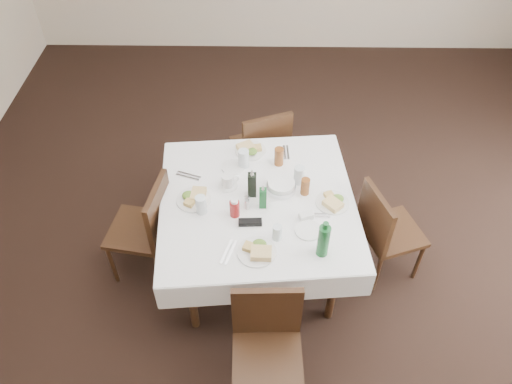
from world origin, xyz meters
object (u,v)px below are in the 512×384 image
(oil_cruet_dark, at_px, (252,184))
(coffee_mug, at_px, (228,181))
(water_e, at_px, (299,175))
(water_w, at_px, (201,205))
(chair_east, at_px, (384,228))
(bread_basket, at_px, (281,186))
(ketchup_bottle, at_px, (235,208))
(dining_table, at_px, (257,208))
(water_n, at_px, (244,159))
(chair_south, at_px, (267,340))
(oil_cruet_green, at_px, (263,197))
(chair_north, at_px, (263,147))
(chair_west, at_px, (149,225))
(green_bottle, at_px, (323,240))
(water_s, at_px, (277,233))

(oil_cruet_dark, xyz_separation_m, coffee_mug, (-0.17, 0.08, -0.06))
(water_e, distance_m, water_w, 0.73)
(chair_east, distance_m, water_e, 0.74)
(bread_basket, bearing_deg, chair_east, -8.90)
(coffee_mug, bearing_deg, ketchup_bottle, -77.83)
(dining_table, bearing_deg, ketchup_bottle, -137.69)
(water_n, bearing_deg, chair_south, -82.05)
(water_e, relative_size, oil_cruet_dark, 0.57)
(bread_basket, height_order, oil_cruet_green, oil_cruet_green)
(water_n, relative_size, water_w, 1.06)
(chair_north, relative_size, chair_south, 1.01)
(coffee_mug, bearing_deg, chair_west, -164.75)
(chair_north, distance_m, green_bottle, 1.43)
(chair_south, distance_m, water_n, 1.32)
(dining_table, height_order, coffee_mug, coffee_mug)
(oil_cruet_green, distance_m, coffee_mug, 0.32)
(oil_cruet_green, distance_m, green_bottle, 0.55)
(water_n, height_order, bread_basket, water_n)
(oil_cruet_dark, distance_m, oil_cruet_green, 0.13)
(chair_north, bearing_deg, ketchup_bottle, -100.41)
(dining_table, xyz_separation_m, water_w, (-0.38, -0.11, 0.15))
(chair_west, bearing_deg, chair_north, 47.14)
(oil_cruet_green, bearing_deg, coffee_mug, 142.12)
(water_w, height_order, green_bottle, green_bottle)
(water_s, bearing_deg, water_e, 72.63)
(chair_north, xyz_separation_m, oil_cruet_dark, (-0.07, -0.82, 0.36))
(bread_basket, bearing_deg, green_bottle, -66.44)
(chair_north, distance_m, water_n, 0.63)
(chair_north, relative_size, water_w, 6.51)
(green_bottle, bearing_deg, chair_north, 105.83)
(oil_cruet_dark, bearing_deg, water_n, 103.05)
(chair_west, height_order, ketchup_bottle, ketchup_bottle)
(chair_east, height_order, water_e, water_e)
(chair_west, height_order, water_e, water_e)
(chair_south, bearing_deg, oil_cruet_green, 92.23)
(chair_west, bearing_deg, oil_cruet_green, -2.27)
(ketchup_bottle, bearing_deg, water_s, -35.20)
(dining_table, xyz_separation_m, oil_cruet_green, (0.04, -0.05, 0.17))
(dining_table, distance_m, water_w, 0.42)
(water_s, bearing_deg, chair_south, -95.87)
(chair_north, height_order, chair_south, chair_north)
(chair_west, xyz_separation_m, water_s, (0.92, -0.31, 0.31))
(dining_table, xyz_separation_m, water_s, (0.13, -0.34, 0.14))
(chair_west, distance_m, water_n, 0.85)
(chair_east, relative_size, water_e, 6.15)
(water_e, height_order, coffee_mug, water_e)
(chair_north, height_order, coffee_mug, chair_north)
(water_w, height_order, oil_cruet_dark, oil_cruet_dark)
(water_s, distance_m, bread_basket, 0.45)
(oil_cruet_green, xyz_separation_m, ketchup_bottle, (-0.19, -0.08, -0.02))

